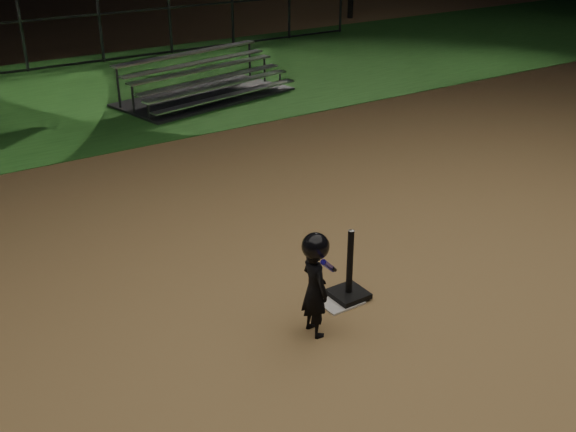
# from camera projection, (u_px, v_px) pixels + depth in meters

# --- Properties ---
(ground) EXTENTS (80.00, 80.00, 0.00)m
(ground) POSITION_uv_depth(u_px,v_px,m) (338.00, 301.00, 7.59)
(ground) COLOR #9A7646
(ground) RESTS_ON ground
(grass_strip) EXTENTS (60.00, 8.00, 0.01)m
(grass_strip) POSITION_uv_depth(u_px,v_px,m) (64.00, 98.00, 15.12)
(grass_strip) COLOR #1E501A
(grass_strip) RESTS_ON ground
(home_plate) EXTENTS (0.45, 0.45, 0.02)m
(home_plate) POSITION_uv_depth(u_px,v_px,m) (338.00, 300.00, 7.58)
(home_plate) COLOR beige
(home_plate) RESTS_ON ground
(batting_tee) EXTENTS (0.38, 0.38, 0.82)m
(batting_tee) POSITION_uv_depth(u_px,v_px,m) (349.00, 284.00, 7.56)
(batting_tee) COLOR black
(batting_tee) RESTS_ON home_plate
(child_batter) EXTENTS (0.47, 0.56, 1.14)m
(child_batter) POSITION_uv_depth(u_px,v_px,m) (315.00, 282.00, 6.78)
(child_batter) COLOR black
(child_batter) RESTS_ON ground
(bleacher_right) EXTENTS (4.09, 2.56, 0.93)m
(bleacher_right) POSITION_uv_depth(u_px,v_px,m) (205.00, 90.00, 15.01)
(bleacher_right) COLOR silver
(bleacher_right) RESTS_ON ground
(backstop_fence) EXTENTS (20.08, 0.08, 2.50)m
(backstop_fence) POSITION_uv_depth(u_px,v_px,m) (20.00, 21.00, 16.85)
(backstop_fence) COLOR #38383D
(backstop_fence) RESTS_ON ground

